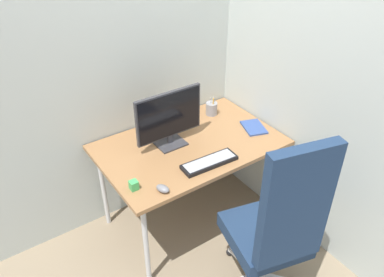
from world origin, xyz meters
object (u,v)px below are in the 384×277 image
object	(u,v)px
office_chair	(277,226)
keyboard	(209,162)
pen_holder	(212,108)
notebook	(254,127)
mouse	(163,189)
monitor	(169,117)
desk_clamp_accessory	(134,185)

from	to	relation	value
office_chair	keyboard	bearing A→B (deg)	94.80
keyboard	pen_holder	xyz separation A→B (m)	(0.40, 0.51, 0.04)
keyboard	notebook	distance (m)	0.57
notebook	mouse	bearing A→B (deg)	-147.47
monitor	keyboard	world-z (taller)	monitor
keyboard	notebook	xyz separation A→B (m)	(0.54, 0.16, -0.01)
mouse	monitor	bearing A→B (deg)	33.78
monitor	desk_clamp_accessory	distance (m)	0.55
monitor	mouse	size ratio (longest dim) A/B	5.52
monitor	desk_clamp_accessory	xyz separation A→B (m)	(-0.44, -0.29, -0.19)
office_chair	pen_holder	bearing A→B (deg)	72.23
pen_holder	monitor	bearing A→B (deg)	-161.27
keyboard	notebook	world-z (taller)	keyboard
keyboard	desk_clamp_accessory	size ratio (longest dim) A/B	6.61
keyboard	pen_holder	distance (m)	0.65
mouse	notebook	size ratio (longest dim) A/B	0.44
office_chair	desk_clamp_accessory	size ratio (longest dim) A/B	21.55
office_chair	notebook	distance (m)	0.91
mouse	notebook	bearing A→B (deg)	-6.03
office_chair	mouse	distance (m)	0.70
desk_clamp_accessory	office_chair	bearing A→B (deg)	-48.65
office_chair	notebook	xyz separation A→B (m)	(0.49, 0.76, 0.10)
notebook	desk_clamp_accessory	bearing A→B (deg)	-155.22
mouse	notebook	world-z (taller)	mouse
office_chair	mouse	size ratio (longest dim) A/B	14.10
mouse	desk_clamp_accessory	bearing A→B (deg)	119.41
keyboard	pen_holder	size ratio (longest dim) A/B	2.50
mouse	desk_clamp_accessory	world-z (taller)	desk_clamp_accessory
office_chair	desk_clamp_accessory	bearing A→B (deg)	131.35
monitor	pen_holder	size ratio (longest dim) A/B	3.19
pen_holder	mouse	bearing A→B (deg)	-144.33
desk_clamp_accessory	monitor	bearing A→B (deg)	33.37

